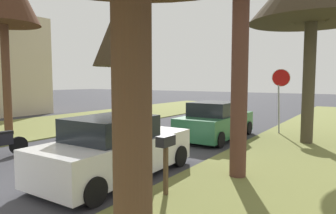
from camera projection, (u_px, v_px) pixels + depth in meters
stop_sign_far at (280, 87)px, 13.67m from camera, size 0.81×0.53×2.95m
street_tree_left_mid_b at (116, 38)px, 19.68m from camera, size 3.03×3.03×7.04m
parked_sedan_white at (116, 149)px, 7.68m from camera, size 2.01×4.43×1.57m
parked_sedan_green at (216, 122)px, 12.83m from camera, size 2.01×4.43×1.57m
curbside_mailbox at (166, 148)px, 6.33m from camera, size 0.22×0.44×1.27m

